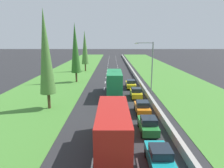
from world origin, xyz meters
name	(u,v)px	position (x,y,z in m)	size (l,w,h in m)	color
ground_plane	(113,72)	(0.00, 60.00, 0.00)	(300.00, 300.00, 0.00)	#28282B
grass_verge_left	(71,72)	(-12.65, 60.00, 0.02)	(14.00, 140.00, 0.04)	#478433
grass_verge_right	(161,72)	(14.35, 60.00, 0.02)	(14.00, 140.00, 0.04)	#478433
median_barrier	(132,70)	(5.70, 60.00, 0.42)	(0.44, 120.00, 0.85)	#9E9B93
lane_markings	(113,72)	(0.00, 60.00, 0.01)	(3.64, 116.00, 0.01)	white
red_box_truck_centre_lane	(113,128)	(-0.15, 16.87, 2.18)	(2.46, 9.40, 4.18)	black
teal_hatchback_right_lane	(159,157)	(3.30, 14.88, 0.84)	(1.74, 3.90, 1.72)	teal
green_hatchback_right_lane	(148,125)	(3.47, 20.56, 0.84)	(1.74, 3.90, 1.72)	#237A33
black_hatchback_centre_lane	(113,105)	(-0.10, 26.93, 0.84)	(1.74, 3.90, 1.72)	black
green_box_truck_centre_lane	(114,83)	(0.16, 34.78, 2.18)	(2.46, 9.40, 4.18)	black
orange_hatchback_right_lane	(142,107)	(3.66, 25.88, 0.84)	(1.74, 3.90, 1.72)	orange
yellow_hatchback_right_lane_fifth	(136,93)	(3.71, 32.98, 0.84)	(1.74, 3.90, 1.72)	yellow
yellow_sedan_right_lane	(131,84)	(3.48, 39.88, 0.81)	(1.82, 4.50, 1.64)	yellow
poplar_tree_second	(46,52)	(-8.95, 27.87, 7.73)	(2.13, 2.13, 13.36)	#4C3823
poplar_tree_third	(75,48)	(-8.26, 45.45, 7.59)	(2.13, 2.13, 13.07)	#4C3823
poplar_tree_fourth	(85,48)	(-8.32, 61.39, 7.09)	(2.10, 2.10, 12.08)	#4C3823
street_light_mast	(150,64)	(6.32, 35.42, 5.23)	(3.20, 0.28, 9.00)	gray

